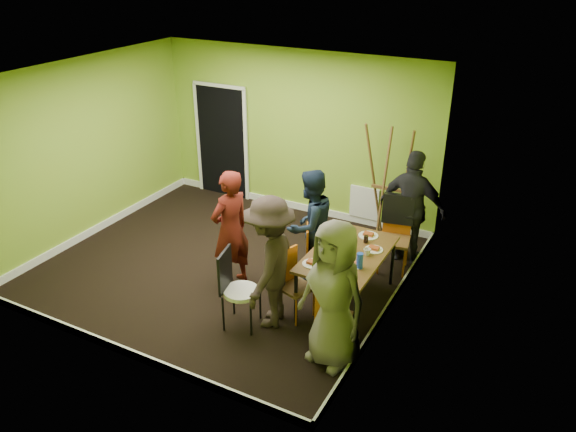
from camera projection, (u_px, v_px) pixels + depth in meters
name	position (u px, v px, depth m)	size (l,w,h in m)	color
ground	(226.00, 265.00, 8.30)	(5.00, 5.00, 0.00)	black
room_walls	(223.00, 203.00, 7.91)	(5.04, 4.54, 2.82)	#8BAF2D
dining_table	(348.00, 256.00, 7.15)	(0.90, 1.50, 0.75)	black
chair_left_far	(314.00, 252.00, 7.65)	(0.48, 0.48, 0.88)	#BF5D12
chair_left_near	(292.00, 279.00, 7.01)	(0.47, 0.47, 0.89)	#BF5D12
chair_back_end	(397.00, 217.00, 8.02)	(0.52, 0.59, 1.08)	#BF5D12
chair_front_end	(332.00, 314.00, 6.38)	(0.38, 0.38, 0.87)	#BF5D12
chair_bentwood	(235.00, 285.00, 6.79)	(0.48, 0.46, 1.01)	black
easel	(387.00, 186.00, 8.57)	(0.77, 0.72, 1.92)	brown
plate_near_left	(346.00, 235.00, 7.53)	(0.26, 0.26, 0.01)	white
plate_near_right	(312.00, 264.00, 6.86)	(0.25, 0.25, 0.01)	white
plate_far_back	(368.00, 236.00, 7.53)	(0.27, 0.27, 0.01)	white
plate_far_front	(333.00, 271.00, 6.72)	(0.24, 0.24, 0.01)	white
plate_wall_back	(374.00, 250.00, 7.18)	(0.24, 0.24, 0.01)	white
plate_wall_front	(354.00, 265.00, 6.83)	(0.22, 0.22, 0.01)	white
thermos	(351.00, 244.00, 7.11)	(0.07, 0.07, 0.21)	white
blue_bottle	(360.00, 261.00, 6.74)	(0.08, 0.08, 0.20)	blue
orange_bottle	(345.00, 239.00, 7.37)	(0.04, 0.04, 0.08)	#BF5D12
glass_mid	(343.00, 238.00, 7.37)	(0.07, 0.07, 0.10)	black
glass_back	(366.00, 239.00, 7.34)	(0.06, 0.06, 0.10)	black
glass_front	(341.00, 272.00, 6.61)	(0.06, 0.06, 0.09)	black
cup_a	(337.00, 250.00, 7.07)	(0.14, 0.14, 0.11)	white
cup_b	(367.00, 252.00, 7.05)	(0.10, 0.10, 0.09)	white
person_standing	(230.00, 230.00, 7.49)	(0.62, 0.40, 1.69)	#52140E
person_left_far	(310.00, 226.00, 7.68)	(0.78, 0.61, 1.61)	#141F32
person_left_near	(270.00, 263.00, 6.70)	(1.10, 0.63, 1.70)	#2D221E
person_back_end	(412.00, 208.00, 8.06)	(1.01, 0.42, 1.72)	black
person_front_end	(334.00, 295.00, 6.05)	(0.85, 0.55, 1.74)	gray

